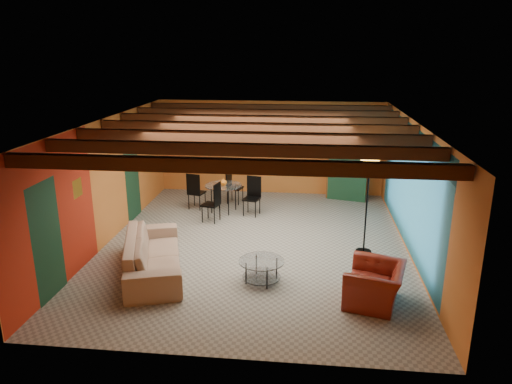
# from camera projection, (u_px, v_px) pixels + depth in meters

# --- Properties ---
(room) EXTENTS (6.52, 8.01, 2.71)m
(room) POSITION_uv_depth(u_px,v_px,m) (256.00, 137.00, 9.84)
(room) COLOR gray
(room) RESTS_ON ground
(sofa) EXTENTS (1.70, 2.71, 0.74)m
(sofa) POSITION_uv_depth(u_px,v_px,m) (153.00, 254.00, 9.05)
(sofa) COLOR #93735F
(sofa) RESTS_ON ground
(armchair) EXTENTS (1.15, 1.25, 0.68)m
(armchair) POSITION_uv_depth(u_px,v_px,m) (375.00, 284.00, 7.96)
(armchair) COLOR maroon
(armchair) RESTS_ON ground
(coffee_table) EXTENTS (1.07, 1.07, 0.43)m
(coffee_table) POSITION_uv_depth(u_px,v_px,m) (261.00, 271.00, 8.73)
(coffee_table) COLOR silver
(coffee_table) RESTS_ON ground
(dining_table) EXTENTS (2.33, 2.33, 1.00)m
(dining_table) POSITION_uv_depth(u_px,v_px,m) (224.00, 193.00, 12.40)
(dining_table) COLOR white
(dining_table) RESTS_ON ground
(armoire) EXTENTS (1.12, 0.74, 1.81)m
(armoire) POSITION_uv_depth(u_px,v_px,m) (347.00, 167.00, 13.44)
(armoire) COLOR brown
(armoire) RESTS_ON ground
(floor_lamp) EXTENTS (0.42, 0.42, 2.02)m
(floor_lamp) POSITION_uv_depth(u_px,v_px,m) (367.00, 207.00, 9.76)
(floor_lamp) COLOR black
(floor_lamp) RESTS_ON ground
(ceiling_fan) EXTENTS (1.50, 1.50, 0.44)m
(ceiling_fan) POSITION_uv_depth(u_px,v_px,m) (255.00, 138.00, 9.73)
(ceiling_fan) COLOR #472614
(ceiling_fan) RESTS_ON ceiling
(painting) EXTENTS (1.05, 0.03, 0.65)m
(painting) POSITION_uv_depth(u_px,v_px,m) (239.00, 137.00, 13.80)
(painting) COLOR black
(painting) RESTS_ON wall_back
(potted_plant) EXTENTS (0.53, 0.50, 0.47)m
(potted_plant) POSITION_uv_depth(u_px,v_px,m) (349.00, 127.00, 13.11)
(potted_plant) COLOR #26661E
(potted_plant) RESTS_ON armoire
(vase) EXTENTS (0.25, 0.25, 0.19)m
(vase) POSITION_uv_depth(u_px,v_px,m) (223.00, 171.00, 12.23)
(vase) COLOR orange
(vase) RESTS_ON dining_table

